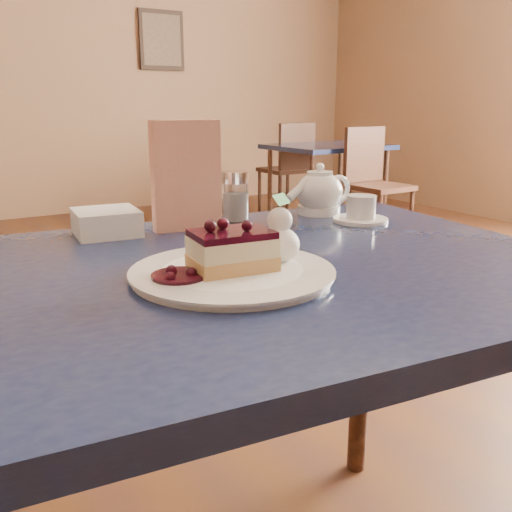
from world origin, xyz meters
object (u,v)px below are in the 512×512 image
dessert_plate (232,273)px  main_table (221,315)px  cheesecake_slice (232,251)px  bg_table_far_right (326,218)px  tea_set (327,197)px

dessert_plate → main_table: bearing=83.9°
cheesecake_slice → main_table: bearing=90.0°
dessert_plate → bg_table_far_right: bearing=49.2°
cheesecake_slice → bg_table_far_right: (2.62, 3.03, -0.75)m
dessert_plate → cheesecake_slice: 0.04m
main_table → tea_set: 0.52m
dessert_plate → tea_set: size_ratio=1.29×
main_table → bg_table_far_right: main_table is taller
cheesecake_slice → tea_set: 0.53m
dessert_plate → tea_set: tea_set is taller
dessert_plate → bg_table_far_right: (2.62, 3.03, -0.72)m
cheesecake_slice → tea_set: bearing=41.8°
tea_set → main_table: bearing=-148.7°
main_table → bg_table_far_right: size_ratio=0.79×
main_table → dessert_plate: size_ratio=4.26×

